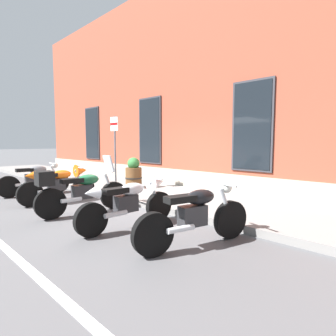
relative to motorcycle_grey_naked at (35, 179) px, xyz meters
The scene contains 10 objects.
ground_plane 3.43m from the motorcycle_grey_naked, 20.56° to the left, with size 140.00×140.00×0.00m, color #4C4C4F.
sidewalk 4.10m from the motorcycle_grey_naked, 38.85° to the left, with size 27.10×2.73×0.15m, color slate.
brick_pub_facade 8.41m from the motorcycle_grey_naked, 65.96° to the left, with size 21.10×6.49×7.31m.
motorcycle_grey_naked is the anchor object (origin of this frame).
motorcycle_orange_sport 1.65m from the motorcycle_grey_naked, ahead, with size 0.62×2.10×1.02m.
motorcycle_green_touring 3.20m from the motorcycle_grey_naked, ahead, with size 0.64×2.19×1.33m.
motorcycle_white_sport 4.79m from the motorcycle_grey_naked, ahead, with size 0.62×2.16×1.00m.
motorcycle_black_naked 6.31m from the motorcycle_grey_naked, ahead, with size 0.79×2.11×0.97m.
parking_sign 2.74m from the motorcycle_grey_naked, 51.37° to the left, with size 0.36×0.07×2.34m.
barrel_planter 3.07m from the motorcycle_grey_naked, 51.80° to the left, with size 0.56×0.56×1.01m.
Camera 1 is at (5.74, -4.38, 1.64)m, focal length 29.12 mm.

